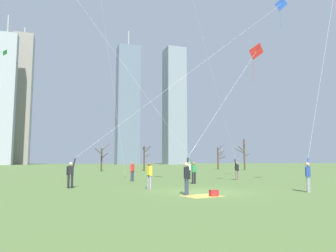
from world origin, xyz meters
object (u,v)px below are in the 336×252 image
object	(u,v)px
bare_tree_left_of_center	(218,158)
bare_tree_right_of_center	(244,154)
bystander_watching_nearby	(132,170)
bare_tree_center	(102,158)
kite_flyer_foreground_left_purple	(229,140)
bystander_far_off_by_trees	(189,169)
kite_flyer_midfield_center_pink	(315,127)
bare_tree_far_right_edge	(145,156)
kite_flyer_foreground_right_red	(204,145)
kite_flyer_far_back_teal	(179,150)
picnic_spot	(209,194)
kite_flyer_midfield_left_blue	(118,135)
bystander_strolling_midfield	(149,174)
distant_kite_drifting_left_green	(3,64)

from	to	relation	value
bare_tree_left_of_center	bare_tree_right_of_center	size ratio (longest dim) A/B	0.82
bystander_watching_nearby	bare_tree_center	size ratio (longest dim) A/B	0.35
kite_flyer_foreground_left_purple	bare_tree_right_of_center	size ratio (longest dim) A/B	2.71
bystander_watching_nearby	bystander_far_off_by_trees	world-z (taller)	same
bystander_far_off_by_trees	bare_tree_right_of_center	size ratio (longest dim) A/B	0.28
kite_flyer_midfield_center_pink	bystander_far_off_by_trees	bearing A→B (deg)	99.73
kite_flyer_foreground_left_purple	bare_tree_far_right_edge	size ratio (longest dim) A/B	3.57
kite_flyer_foreground_right_red	kite_flyer_far_back_teal	bearing A→B (deg)	82.24
kite_flyer_foreground_left_purple	kite_flyer_midfield_center_pink	world-z (taller)	kite_flyer_foreground_left_purple
kite_flyer_foreground_right_red	kite_flyer_midfield_center_pink	xyz separation A→B (m)	(6.43, -1.13, 1.05)
bystander_watching_nearby	picnic_spot	world-z (taller)	bystander_watching_nearby
bystander_far_off_by_trees	bare_tree_center	bearing A→B (deg)	101.71
bystander_far_off_by_trees	bare_tree_left_of_center	size ratio (longest dim) A/B	0.34
kite_flyer_midfield_center_pink	bare_tree_left_of_center	world-z (taller)	kite_flyer_midfield_center_pink
kite_flyer_midfield_left_blue	bare_tree_center	world-z (taller)	kite_flyer_midfield_left_blue
kite_flyer_foreground_left_purple	bystander_strolling_midfield	bearing A→B (deg)	-146.49
kite_flyer_midfield_left_blue	kite_flyer_far_back_teal	xyz separation A→B (m)	(4.66, 0.75, -0.94)
kite_flyer_midfield_left_blue	bare_tree_left_of_center	distance (m)	45.26
bare_tree_center	bare_tree_far_right_edge	bearing A→B (deg)	-2.44
picnic_spot	bare_tree_left_of_center	world-z (taller)	bare_tree_left_of_center
kite_flyer_midfield_center_pink	distant_kite_drifting_left_green	bearing A→B (deg)	127.32
bystander_strolling_midfield	bare_tree_left_of_center	xyz separation A→B (m)	(24.76, 39.41, 1.45)
bare_tree_far_right_edge	bystander_far_off_by_trees	bearing A→B (deg)	-94.36
distant_kite_drifting_left_green	bare_tree_right_of_center	distance (m)	42.19
kite_flyer_foreground_left_purple	bare_tree_right_of_center	xyz separation A→B (m)	(18.69, 28.16, -0.50)
bare_tree_right_of_center	bystander_far_off_by_trees	bearing A→B (deg)	-130.66
kite_flyer_far_back_teal	picnic_spot	xyz separation A→B (m)	(-1.35, -7.75, -2.38)
kite_flyer_midfield_left_blue	bare_tree_far_right_edge	xyz separation A→B (m)	(9.84, 32.25, -0.92)
bare_tree_center	bystander_watching_nearby	bearing A→B (deg)	-90.97
kite_flyer_far_back_teal	bare_tree_right_of_center	size ratio (longest dim) A/B	2.67
kite_flyer_foreground_right_red	kite_flyer_midfield_left_blue	size ratio (longest dim) A/B	0.56
bystander_watching_nearby	bystander_strolling_midfield	size ratio (longest dim) A/B	1.00
kite_flyer_foreground_left_purple	distant_kite_drifting_left_green	bearing A→B (deg)	139.40
kite_flyer_foreground_left_purple	bare_tree_far_right_edge	world-z (taller)	kite_flyer_foreground_left_purple
kite_flyer_foreground_left_purple	picnic_spot	world-z (taller)	kite_flyer_foreground_left_purple
kite_flyer_far_back_teal	bare_tree_far_right_edge	bearing A→B (deg)	80.65
picnic_spot	bare_tree_right_of_center	xyz separation A→B (m)	(25.46, 38.24, 2.92)
bystander_watching_nearby	bare_tree_center	xyz separation A→B (m)	(0.46, 27.12, 1.34)
kite_flyer_foreground_left_purple	bare_tree_center	world-z (taller)	kite_flyer_foreground_left_purple
kite_flyer_midfield_center_pink	bare_tree_center	bearing A→B (deg)	101.03
picnic_spot	bare_tree_center	size ratio (longest dim) A/B	0.45
kite_flyer_midfield_left_blue	kite_flyer_foreground_right_red	bearing A→B (deg)	-55.18
kite_flyer_midfield_center_pink	picnic_spot	distance (m)	7.79
kite_flyer_far_back_teal	bystander_far_off_by_trees	xyz separation A→B (m)	(3.26, 6.22, -1.57)
kite_flyer_foreground_right_red	bare_tree_center	xyz separation A→B (m)	(-1.20, 38.04, -0.33)
kite_flyer_foreground_right_red	bystander_strolling_midfield	xyz separation A→B (m)	(-2.29, 2.90, -1.67)
kite_flyer_midfield_left_blue	bystander_far_off_by_trees	distance (m)	10.84
bare_tree_left_of_center	bare_tree_center	size ratio (longest dim) A/B	1.01
kite_flyer_far_back_teal	kite_flyer_midfield_center_pink	distance (m)	9.31
kite_flyer_midfield_center_pink	bare_tree_left_of_center	distance (m)	46.32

